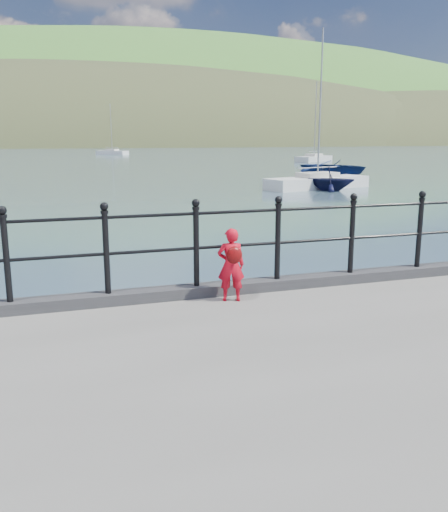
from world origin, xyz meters
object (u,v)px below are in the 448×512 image
object	(u,v)px
railing	(238,235)
launch_navy	(331,179)
child	(231,264)
launch_blue	(334,167)
sailboat_far	(314,159)
sailboat_deep	(112,153)
sailboat_near	(317,183)

from	to	relation	value
railing	launch_navy	world-z (taller)	railing
child	railing	bearing A→B (deg)	-107.47
railing	launch_navy	distance (m)	25.60
launch_blue	launch_navy	distance (m)	14.63
sailboat_far	railing	bearing A→B (deg)	-155.50
launch_blue	sailboat_deep	distance (m)	60.61
railing	sailboat_far	bearing A→B (deg)	61.72
railing	sailboat_far	xyz separation A→B (m)	(30.84, 57.32, -1.48)
launch_blue	sailboat_far	distance (m)	25.04
child	launch_blue	size ratio (longest dim) A/B	0.16
launch_blue	sailboat_near	world-z (taller)	sailboat_near
sailboat_deep	launch_blue	bearing A→B (deg)	-32.53
railing	sailboat_near	size ratio (longest dim) A/B	1.89
launch_blue	sailboat_far	size ratio (longest dim) A/B	0.59
railing	child	world-z (taller)	railing
launch_navy	sailboat_far	xyz separation A→B (m)	(17.31, 35.62, -0.37)
child	sailboat_deep	xyz separation A→B (m)	(9.40, 94.16, -1.16)
railing	sailboat_deep	world-z (taller)	sailboat_deep
railing	sailboat_far	distance (m)	65.11
child	launch_blue	bearing A→B (deg)	-106.96
sailboat_near	sailboat_far	distance (m)	38.05
launch_blue	launch_navy	bearing A→B (deg)	-148.15
railing	sailboat_deep	distance (m)	94.27
railing	launch_blue	size ratio (longest dim) A/B	3.03
child	sailboat_far	bearing A→B (deg)	-103.94
sailboat_near	sailboat_deep	xyz separation A→B (m)	(-4.38, 70.39, 0.00)
sailboat_far	sailboat_deep	distance (m)	42.43
child	sailboat_near	size ratio (longest dim) A/B	0.10
launch_navy	child	bearing A→B (deg)	-177.59
launch_navy	railing	bearing A→B (deg)	-177.59
railing	launch_blue	xyz separation A→B (m)	(20.89, 34.35, -1.20)
launch_blue	sailboat_far	bearing A→B (deg)	38.64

